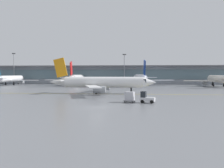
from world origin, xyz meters
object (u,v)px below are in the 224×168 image
at_px(gate_airplane_1, 77,78).
at_px(gate_airplane_3, 218,79).
at_px(taxiing_regional_jet, 102,83).
at_px(apron_light_mast_0, 14,67).
at_px(apron_light_mast_1, 124,68).
at_px(gate_airplane_0, 11,79).
at_px(gate_airplane_2, 140,78).
at_px(baggage_tug, 146,98).
at_px(cargo_dolly_lead, 130,97).

distance_m(gate_airplane_1, gate_airplane_3, 61.77).
relative_size(taxiing_regional_jet, apron_light_mast_0, 1.82).
bearing_deg(apron_light_mast_1, gate_airplane_1, -150.27).
relative_size(gate_airplane_0, taxiing_regional_jet, 0.99).
relative_size(gate_airplane_1, apron_light_mast_0, 1.96).
distance_m(gate_airplane_2, gate_airplane_3, 32.55).
distance_m(gate_airplane_2, taxiing_regional_jet, 44.23).
relative_size(baggage_tug, apron_light_mast_1, 0.19).
distance_m(gate_airplane_0, cargo_dolly_lead, 85.25).
bearing_deg(baggage_tug, taxiing_regional_jet, 132.51).
bearing_deg(cargo_dolly_lead, apron_light_mast_0, 143.74).
xyz_separation_m(gate_airplane_0, gate_airplane_3, (93.11, -4.92, 0.14)).
xyz_separation_m(gate_airplane_1, gate_airplane_3, (61.55, -5.29, -0.12)).
height_order(gate_airplane_0, apron_light_mast_0, apron_light_mast_0).
height_order(taxiing_regional_jet, apron_light_mast_1, apron_light_mast_1).
distance_m(baggage_tug, cargo_dolly_lead, 3.14).
height_order(baggage_tug, apron_light_mast_1, apron_light_mast_1).
distance_m(taxiing_regional_jet, apron_light_mast_1, 57.63).
height_order(cargo_dolly_lead, apron_light_mast_1, apron_light_mast_1).
xyz_separation_m(gate_airplane_1, gate_airplane_2, (29.15, -2.14, 0.09)).
distance_m(gate_airplane_1, apron_light_mast_0, 38.52).
bearing_deg(taxiing_regional_jet, gate_airplane_1, 111.69).
relative_size(baggage_tug, apron_light_mast_0, 0.18).
xyz_separation_m(gate_airplane_0, apron_light_mast_1, (53.28, 12.77, 5.44)).
bearing_deg(gate_airplane_0, apron_light_mast_0, 19.99).
bearing_deg(cargo_dolly_lead, gate_airplane_2, 101.05).
bearing_deg(gate_airplane_2, gate_airplane_1, 80.16).
xyz_separation_m(gate_airplane_0, gate_airplane_2, (60.71, -1.77, 0.34)).
height_order(gate_airplane_0, gate_airplane_2, gate_airplane_2).
bearing_deg(cargo_dolly_lead, gate_airplane_3, 73.02).
bearing_deg(apron_light_mast_1, gate_airplane_3, -23.95).
relative_size(gate_airplane_2, apron_light_mast_1, 2.13).
xyz_separation_m(gate_airplane_2, apron_light_mast_1, (-7.43, 14.54, 5.10)).
xyz_separation_m(cargo_dolly_lead, apron_light_mast_0, (-61.24, 75.95, 7.69)).
height_order(gate_airplane_2, apron_light_mast_0, apron_light_mast_0).
bearing_deg(taxiing_regional_jet, cargo_dolly_lead, -68.41).
bearing_deg(apron_light_mast_0, cargo_dolly_lead, -51.12).
xyz_separation_m(gate_airplane_3, taxiing_regional_jet, (-44.03, -39.53, -0.11)).
height_order(gate_airplane_1, apron_light_mast_0, apron_light_mast_0).
height_order(baggage_tug, cargo_dolly_lead, baggage_tug).
distance_m(baggage_tug, apron_light_mast_0, 100.42).
distance_m(gate_airplane_3, taxiing_regional_jet, 59.17).
bearing_deg(gate_airplane_1, apron_light_mast_0, 69.07).
bearing_deg(gate_airplane_0, gate_airplane_3, -93.94).
height_order(gate_airplane_3, baggage_tug, gate_airplane_3).
bearing_deg(gate_airplane_3, apron_light_mast_0, 83.84).
xyz_separation_m(gate_airplane_2, apron_light_mast_0, (-65.37, 13.98, 5.52)).
relative_size(gate_airplane_2, gate_airplane_3, 1.07).
relative_size(taxiing_regional_jet, cargo_dolly_lead, 11.98).
distance_m(gate_airplane_2, baggage_tug, 62.83).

